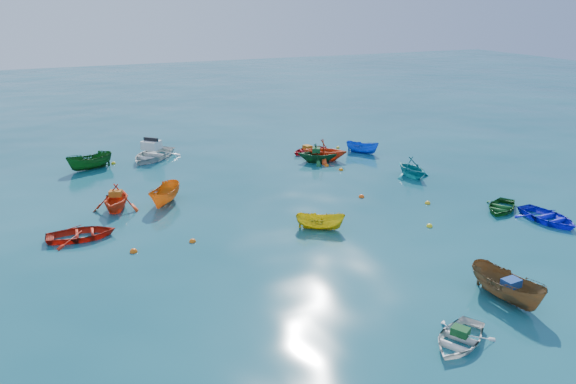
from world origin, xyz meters
name	(u,v)px	position (x,y,z in m)	size (l,w,h in m)	color
ground	(328,229)	(0.00, 0.00, 0.00)	(160.00, 160.00, 0.00)	#0B4250
dinghy_white_near	(458,343)	(-0.53, -10.62, 0.00)	(1.98, 2.77, 0.57)	silver
sampan_brown_mid	(505,300)	(3.06, -9.05, 0.00)	(1.27, 3.38, 1.31)	brown
dinghy_blue_se	(547,221)	(11.05, -3.69, 0.00)	(2.39, 3.34, 0.69)	#1114D4
dinghy_orange_w	(117,210)	(-9.40, 7.13, 0.00)	(2.53, 2.93, 1.54)	#EA3F16
sampan_yellow_mid	(320,229)	(-0.34, 0.15, 0.00)	(0.94, 2.50, 0.97)	gold
dinghy_green_e	(501,210)	(9.99, -1.45, 0.00)	(2.01, 2.82, 0.58)	#13531D
dinghy_cyan_se	(411,177)	(9.09, 5.64, 0.00)	(2.32, 2.69, 1.41)	teal
dinghy_red_nw	(82,238)	(-11.51, 3.76, 0.00)	(2.31, 3.22, 0.67)	red
sampan_orange_n	(166,204)	(-6.73, 6.97, 0.00)	(1.18, 3.13, 1.21)	orange
dinghy_green_n	(317,162)	(4.98, 11.15, 0.00)	(2.36, 2.74, 1.44)	#135124
dinghy_red_ne	(308,153)	(5.49, 13.72, 0.00)	(2.02, 2.82, 0.59)	#A20D18
sampan_blue_far	(362,153)	(9.21, 12.11, 0.00)	(0.96, 2.56, 0.99)	blue
dinghy_orange_far	(325,160)	(5.70, 11.44, 0.00)	(2.69, 3.12, 1.64)	#EC4516
sampan_green_far	(91,169)	(-9.99, 15.79, 0.00)	(1.20, 3.19, 1.24)	#104716
motorboat_white	(153,159)	(-5.62, 16.75, 0.00)	(3.06, 4.27, 1.49)	silver
tarp_green_a	(460,331)	(-0.44, -10.57, 0.42)	(0.56, 0.43, 0.27)	#134F21
tarp_blue_a	(511,283)	(3.07, -9.20, 0.81)	(0.66, 0.50, 0.32)	#194392
tarp_orange_a	(116,193)	(-9.38, 7.18, 0.93)	(0.66, 0.50, 0.32)	#C15D13
tarp_green_b	(316,150)	(4.89, 11.20, 0.89)	(0.70, 0.53, 0.34)	#11461D
tarp_orange_b	(307,147)	(5.39, 13.70, 0.45)	(0.63, 0.48, 0.31)	#B06512
buoy_or_a	(134,252)	(-9.45, 1.16, 0.00)	(0.36, 0.36, 0.36)	#E95C0C
buoy_ye_a	(429,227)	(4.93, -1.81, 0.00)	(0.32, 0.32, 0.32)	yellow
buoy_or_b	(361,197)	(4.04, 3.46, 0.00)	(0.34, 0.34, 0.34)	#FF540D
buoy_ye_b	(165,185)	(-6.07, 10.41, 0.00)	(0.31, 0.31, 0.31)	yellow
buoy_or_c	(193,242)	(-6.67, 1.18, 0.00)	(0.33, 0.33, 0.33)	orange
buoy_ye_c	(428,204)	(6.93, 1.01, 0.00)	(0.32, 0.32, 0.32)	gold
buoy_or_d	(327,166)	(5.13, 10.00, 0.00)	(0.32, 0.32, 0.32)	orange
buoy_ye_d	(114,164)	(-8.40, 16.54, 0.00)	(0.32, 0.32, 0.32)	yellow
buoy_or_e	(341,170)	(5.57, 8.76, 0.00)	(0.32, 0.32, 0.32)	orange
buoy_ye_e	(338,148)	(8.21, 14.06, 0.00)	(0.29, 0.29, 0.29)	gold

